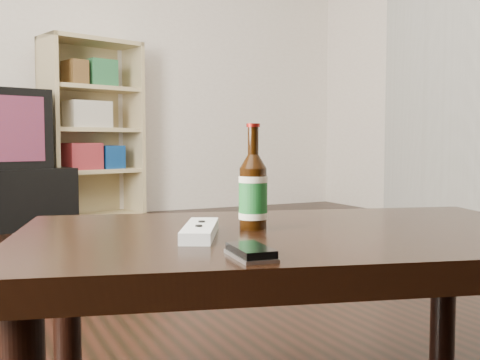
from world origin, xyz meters
name	(u,v)px	position (x,y,z in m)	size (l,w,h in m)	color
floor	(218,334)	(0.00, 0.00, -0.01)	(5.00, 6.00, 0.01)	black
wall_back	(60,44)	(0.00, 3.01, 1.35)	(5.00, 0.02, 2.70)	beige
chimney_breast	(464,29)	(2.35, 1.20, 1.35)	(0.30, 1.20, 2.70)	silver
bookshelf	(90,126)	(0.18, 2.81, 0.71)	(0.80, 0.52, 1.36)	tan
coffee_table	(294,257)	(-0.10, -0.61, 0.36)	(1.24, 0.93, 0.42)	black
beer_bottle	(253,192)	(-0.17, -0.55, 0.49)	(0.06, 0.06, 0.22)	black
phone	(251,252)	(-0.30, -0.80, 0.42)	(0.07, 0.11, 0.02)	#ABABAE
remote	(200,231)	(-0.30, -0.59, 0.43)	(0.14, 0.21, 0.03)	silver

